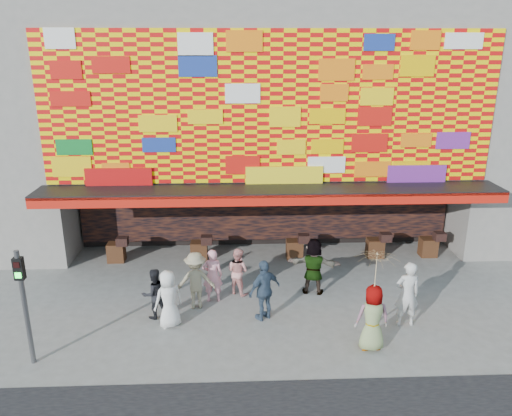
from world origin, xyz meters
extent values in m
plane|color=slate|center=(0.00, 0.00, 0.00)|extent=(90.00, 90.00, 0.00)
cube|color=gray|center=(0.00, 8.00, 6.50)|extent=(15.00, 8.00, 7.00)
cube|color=black|center=(0.00, 9.00, 1.50)|extent=(15.00, 6.00, 3.00)
cube|color=gray|center=(-7.30, 5.00, 1.50)|extent=(0.40, 2.00, 3.00)
cube|color=gray|center=(7.30, 5.00, 1.50)|extent=(0.40, 2.00, 3.00)
cube|color=black|center=(0.00, 3.40, 3.00)|extent=(15.20, 1.60, 0.12)
cube|color=red|center=(0.00, 2.62, 2.85)|extent=(15.20, 0.04, 0.35)
cube|color=#FFDB00|center=(0.00, 3.96, 5.55)|extent=(14.80, 0.08, 4.90)
cube|color=black|center=(0.00, 5.85, 1.55)|extent=(14.00, 0.25, 2.50)
cylinder|color=#59595B|center=(-6.20, -1.50, 1.50)|extent=(0.12, 0.12, 3.00)
cube|color=black|center=(-6.20, -1.50, 2.55)|extent=(0.22, 0.18, 0.55)
cube|color=black|center=(-6.20, -1.59, 2.68)|extent=(0.14, 0.02, 0.14)
cube|color=#19E533|center=(-6.20, -1.59, 2.42)|extent=(0.14, 0.02, 0.14)
imported|color=silver|center=(-3.02, 0.07, 0.83)|extent=(0.97, 0.87, 1.67)
imported|color=pink|center=(-1.87, 1.48, 0.85)|extent=(0.64, 0.44, 1.69)
imported|color=black|center=(-3.50, 0.57, 0.75)|extent=(0.91, 0.84, 1.50)
imported|color=gray|center=(-2.35, 1.10, 0.88)|extent=(1.18, 0.73, 1.76)
imported|color=#394C64|center=(-0.36, 0.35, 0.90)|extent=(1.12, 0.97, 1.81)
imported|color=gray|center=(1.27, 1.87, 0.91)|extent=(1.76, 0.90, 1.81)
imported|color=gray|center=(2.31, -1.24, 0.89)|extent=(0.88, 0.59, 1.78)
imported|color=silver|center=(3.56, -0.15, 0.95)|extent=(0.71, 0.48, 1.91)
imported|color=pink|center=(-1.10, 1.94, 0.76)|extent=(0.93, 0.90, 1.52)
imported|color=beige|center=(2.31, -1.24, 2.20)|extent=(1.17, 1.19, 1.00)
cylinder|color=#4C3326|center=(2.31, -1.24, 1.25)|extent=(0.02, 0.02, 1.00)
camera|label=1|loc=(-1.14, -12.31, 7.48)|focal=35.00mm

